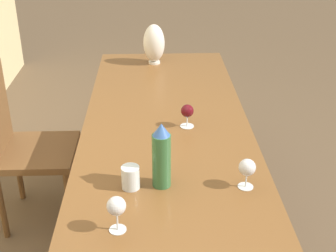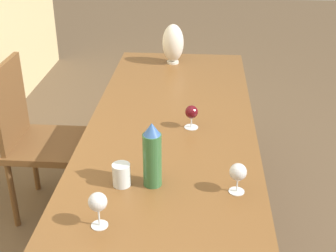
{
  "view_description": "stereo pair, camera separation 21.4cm",
  "coord_description": "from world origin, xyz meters",
  "px_view_note": "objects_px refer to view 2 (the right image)",
  "views": [
    {
      "loc": [
        -1.65,
        0.07,
        1.83
      ],
      "look_at": [
        0.26,
        0.0,
        0.84
      ],
      "focal_mm": 50.0,
      "sensor_mm": 36.0,
      "label": 1
    },
    {
      "loc": [
        -1.64,
        -0.15,
        1.83
      ],
      "look_at": [
        0.26,
        0.0,
        0.84
      ],
      "focal_mm": 50.0,
      "sensor_mm": 36.0,
      "label": 2
    }
  ],
  "objects_px": {
    "wine_glass_3": "(98,203)",
    "water_bottle": "(152,155)",
    "chair_far": "(36,135)",
    "wine_glass_2": "(238,173)",
    "vase": "(173,43)",
    "water_tumbler": "(121,175)",
    "wine_glass_0": "(192,113)"
  },
  "relations": [
    {
      "from": "wine_glass_3",
      "to": "water_bottle",
      "type": "bearing_deg",
      "value": -30.47
    },
    {
      "from": "water_bottle",
      "to": "chair_far",
      "type": "xyz_separation_m",
      "value": [
        0.78,
        0.78,
        -0.36
      ]
    },
    {
      "from": "water_bottle",
      "to": "wine_glass_2",
      "type": "height_order",
      "value": "water_bottle"
    },
    {
      "from": "vase",
      "to": "wine_glass_3",
      "type": "xyz_separation_m",
      "value": [
        -1.74,
        0.15,
        -0.04
      ]
    },
    {
      "from": "water_tumbler",
      "to": "wine_glass_0",
      "type": "distance_m",
      "value": 0.59
    },
    {
      "from": "wine_glass_2",
      "to": "water_bottle",
      "type": "bearing_deg",
      "value": 85.32
    },
    {
      "from": "water_tumbler",
      "to": "vase",
      "type": "height_order",
      "value": "vase"
    },
    {
      "from": "water_tumbler",
      "to": "wine_glass_3",
      "type": "relative_size",
      "value": 0.69
    },
    {
      "from": "vase",
      "to": "chair_far",
      "type": "height_order",
      "value": "vase"
    },
    {
      "from": "water_tumbler",
      "to": "chair_far",
      "type": "relative_size",
      "value": 0.1
    },
    {
      "from": "wine_glass_0",
      "to": "wine_glass_3",
      "type": "relative_size",
      "value": 0.86
    },
    {
      "from": "vase",
      "to": "wine_glass_3",
      "type": "relative_size",
      "value": 1.94
    },
    {
      "from": "vase",
      "to": "wine_glass_0",
      "type": "height_order",
      "value": "vase"
    },
    {
      "from": "water_tumbler",
      "to": "chair_far",
      "type": "xyz_separation_m",
      "value": [
        0.79,
        0.65,
        -0.27
      ]
    },
    {
      "from": "water_bottle",
      "to": "wine_glass_2",
      "type": "relative_size",
      "value": 2.19
    },
    {
      "from": "wine_glass_2",
      "to": "vase",
      "type": "bearing_deg",
      "value": 13.34
    },
    {
      "from": "vase",
      "to": "wine_glass_2",
      "type": "height_order",
      "value": "vase"
    },
    {
      "from": "water_tumbler",
      "to": "vase",
      "type": "relative_size",
      "value": 0.36
    },
    {
      "from": "water_bottle",
      "to": "wine_glass_3",
      "type": "bearing_deg",
      "value": 149.53
    },
    {
      "from": "vase",
      "to": "water_bottle",
      "type": "bearing_deg",
      "value": -179.38
    },
    {
      "from": "wine_glass_3",
      "to": "chair_far",
      "type": "relative_size",
      "value": 0.14
    },
    {
      "from": "water_bottle",
      "to": "wine_glass_0",
      "type": "height_order",
      "value": "water_bottle"
    },
    {
      "from": "water_tumbler",
      "to": "wine_glass_2",
      "type": "height_order",
      "value": "wine_glass_2"
    },
    {
      "from": "water_tumbler",
      "to": "vase",
      "type": "distance_m",
      "value": 1.48
    },
    {
      "from": "wine_glass_3",
      "to": "wine_glass_0",
      "type": "bearing_deg",
      "value": -20.96
    },
    {
      "from": "water_bottle",
      "to": "water_tumbler",
      "type": "relative_size",
      "value": 2.92
    },
    {
      "from": "wine_glass_2",
      "to": "chair_far",
      "type": "distance_m",
      "value": 1.41
    },
    {
      "from": "vase",
      "to": "wine_glass_0",
      "type": "relative_size",
      "value": 2.26
    },
    {
      "from": "water_bottle",
      "to": "wine_glass_3",
      "type": "xyz_separation_m",
      "value": [
        -0.28,
        0.16,
        -0.04
      ]
    },
    {
      "from": "water_bottle",
      "to": "vase",
      "type": "height_order",
      "value": "water_bottle"
    },
    {
      "from": "water_bottle",
      "to": "wine_glass_2",
      "type": "distance_m",
      "value": 0.34
    },
    {
      "from": "wine_glass_3",
      "to": "chair_far",
      "type": "distance_m",
      "value": 1.26
    }
  ]
}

